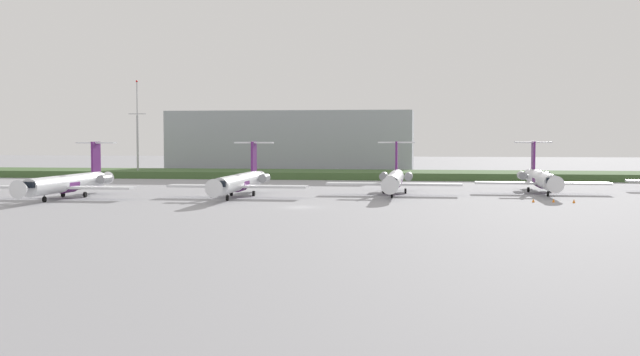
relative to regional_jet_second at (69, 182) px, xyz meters
name	(u,v)px	position (x,y,z in m)	size (l,w,h in m)	color
ground_plane	(327,192)	(39.28, 19.31, -2.54)	(500.00, 500.00, 0.00)	#939399
grass_berm	(353,175)	(39.28, 66.73, -1.70)	(320.00, 20.00, 1.66)	#426033
regional_jet_second	(69,182)	(0.00, 0.00, 0.00)	(22.81, 31.00, 9.00)	silver
regional_jet_third	(240,181)	(26.53, 6.38, 0.00)	(22.81, 31.00, 9.00)	silver
regional_jet_fourth	(394,180)	(51.31, 15.58, 0.00)	(22.81, 31.00, 9.00)	silver
regional_jet_fifth	(541,179)	(76.64, 21.93, 0.00)	(22.81, 31.00, 9.00)	silver
antenna_mast	(137,137)	(-13.40, 64.54, 7.27)	(4.40, 0.50, 23.63)	#B2B2B7
distant_hangar	(292,142)	(20.51, 90.39, 5.81)	(65.17, 21.24, 16.69)	#9EA3AD
safety_cone_front_marker	(533,200)	(72.76, 2.23, -2.26)	(0.44, 0.44, 0.55)	orange
safety_cone_mid_marker	(554,201)	(75.74, 2.50, -2.26)	(0.44, 0.44, 0.55)	orange
safety_cone_rear_marker	(574,201)	(78.60, 1.95, -2.26)	(0.44, 0.44, 0.55)	orange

